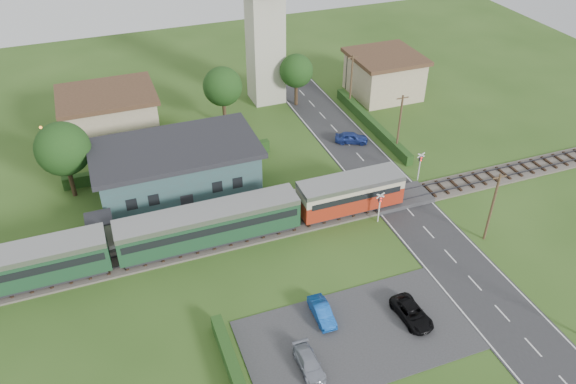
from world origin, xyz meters
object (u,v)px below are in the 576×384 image
object	(u,v)px
crossing_signal_far	(420,162)
car_park_dark	(412,313)
car_park_silver	(309,363)
pedestrian_far	(105,231)
pedestrian_near	(266,197)
station_building	(177,169)
crossing_signal_near	(380,203)
car_on_road	(351,138)
train	(173,232)
house_west	(110,114)
church_tower	(265,22)
equipment_hut	(101,229)
house_east	(384,74)
car_park_blue	(322,312)

from	to	relation	value
crossing_signal_far	car_park_dark	bearing A→B (deg)	-122.61
car_park_silver	pedestrian_far	bearing A→B (deg)	122.09
pedestrian_near	pedestrian_far	xyz separation A→B (m)	(-14.93, 0.18, -0.07)
station_building	crossing_signal_near	bearing A→B (deg)	-34.81
car_on_road	train	bearing A→B (deg)	142.10
house_west	crossing_signal_near	world-z (taller)	house_west
church_tower	pedestrian_near	distance (m)	25.70
church_tower	crossing_signal_near	world-z (taller)	church_tower
pedestrian_near	car_on_road	bearing A→B (deg)	-172.20
train	car_park_dark	xyz separation A→B (m)	(15.33, -14.00, -1.54)
house_west	car_park_dark	xyz separation A→B (m)	(18.11, -37.00, -2.16)
house_west	crossing_signal_far	distance (m)	35.26
car_park_dark	house_west	bearing A→B (deg)	113.04
car_park_silver	crossing_signal_near	bearing A→B (deg)	46.79
pedestrian_near	equipment_hut	bearing A→B (deg)	-25.06
house_east	car_park_blue	xyz separation A→B (m)	(-23.25, -33.50, -2.15)
equipment_hut	car_on_road	size ratio (longest dim) A/B	0.68
car_on_road	pedestrian_far	distance (m)	29.39
house_west	car_on_road	bearing A→B (deg)	-23.97
equipment_hut	crossing_signal_far	bearing A→B (deg)	-1.46
train	crossing_signal_near	distance (m)	18.77
car_park_blue	pedestrian_far	size ratio (longest dim) A/B	2.02
car_park_dark	pedestrian_far	xyz separation A→B (m)	(-20.85, 17.35, 0.67)
station_building	house_east	world-z (taller)	house_east
house_east	car_park_silver	xyz separation A→B (m)	(-25.94, -37.51, -2.20)
train	station_building	bearing A→B (deg)	76.16
house_west	pedestrian_near	bearing A→B (deg)	-58.42
car_park_dark	house_east	bearing A→B (deg)	61.83
train	crossing_signal_far	world-z (taller)	train
car_on_road	car_park_blue	xyz separation A→B (m)	(-13.68, -23.19, -0.04)
station_building	car_park_blue	world-z (taller)	station_building
crossing_signal_far	pedestrian_far	xyz separation A→B (m)	(-31.34, 0.96, -0.83)
car_park_silver	car_park_dark	xyz separation A→B (m)	(9.05, 1.51, 0.04)
house_east	car_park_silver	world-z (taller)	house_east
train	car_park_blue	size ratio (longest dim) A/B	12.50
train	church_tower	world-z (taller)	church_tower
house_east	pedestrian_near	bearing A→B (deg)	-140.46
house_west	car_on_road	world-z (taller)	house_west
crossing_signal_far	car_park_silver	size ratio (longest dim) A/B	0.92
station_building	car_on_road	distance (m)	20.71
crossing_signal_near	train	bearing A→B (deg)	172.63
station_building	car_park_blue	distance (m)	21.67
pedestrian_near	train	bearing A→B (deg)	-6.32
church_tower	house_east	size ratio (longest dim) A/B	2.00
car_park_silver	pedestrian_far	distance (m)	22.26
house_east	crossing_signal_far	bearing A→B (deg)	-108.08
car_park_dark	equipment_hut	bearing A→B (deg)	137.78
crossing_signal_far	car_park_silver	xyz separation A→B (m)	(-19.54, -17.91, -1.54)
crossing_signal_far	car_park_blue	size ratio (longest dim) A/B	0.95
station_building	car_park_silver	size ratio (longest dim) A/B	4.48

